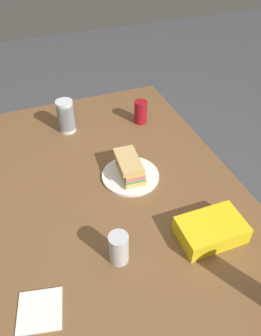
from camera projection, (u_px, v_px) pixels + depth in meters
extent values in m
plane|color=#4C4C51|center=(117.00, 281.00, 1.81)|extent=(8.00, 8.00, 0.00)
cube|color=brown|center=(112.00, 194.00, 1.33)|extent=(1.56, 1.05, 0.04)
cylinder|color=brown|center=(144.00, 145.00, 2.18)|extent=(0.07, 0.07, 0.69)
cylinder|color=brown|center=(8.00, 177.00, 1.95)|extent=(0.07, 0.07, 0.69)
cylinder|color=white|center=(130.00, 176.00, 1.38)|extent=(0.25, 0.25, 0.01)
cube|color=#DBB26B|center=(130.00, 173.00, 1.37)|extent=(0.18, 0.10, 0.02)
cube|color=#599E3F|center=(130.00, 170.00, 1.36)|extent=(0.17, 0.10, 0.01)
cube|color=#C6727A|center=(130.00, 167.00, 1.35)|extent=(0.16, 0.09, 0.02)
cube|color=yellow|center=(130.00, 165.00, 1.34)|extent=(0.16, 0.09, 0.01)
cube|color=#DBB26B|center=(128.00, 161.00, 1.34)|extent=(0.18, 0.10, 0.02)
cylinder|color=maroon|center=(141.00, 112.00, 1.66)|extent=(0.07, 0.07, 0.12)
cube|color=yellow|center=(211.00, 230.00, 1.13)|extent=(0.15, 0.23, 0.07)
cylinder|color=silver|center=(67.00, 122.00, 1.61)|extent=(0.08, 0.08, 0.09)
cylinder|color=silver|center=(66.00, 119.00, 1.60)|extent=(0.08, 0.08, 0.09)
cylinder|color=silver|center=(66.00, 116.00, 1.59)|extent=(0.08, 0.08, 0.09)
cylinder|color=silver|center=(66.00, 113.00, 1.58)|extent=(0.08, 0.08, 0.09)
cylinder|color=silver|center=(65.00, 110.00, 1.56)|extent=(0.08, 0.08, 0.09)
cylinder|color=silver|center=(119.00, 248.00, 1.04)|extent=(0.07, 0.07, 0.12)
cube|color=white|center=(40.00, 311.00, 0.95)|extent=(0.15, 0.15, 0.01)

